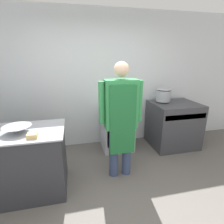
{
  "coord_description": "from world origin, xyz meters",
  "views": [
    {
      "loc": [
        -0.49,
        -1.53,
        1.81
      ],
      "look_at": [
        0.11,
        1.09,
        0.97
      ],
      "focal_mm": 28.0,
      "sensor_mm": 36.0,
      "label": 1
    }
  ],
  "objects_px": {
    "stove": "(173,124)",
    "person_cook": "(121,115)",
    "mixing_bowl": "(17,130)",
    "plastic_tub": "(32,135)",
    "stock_pot": "(163,95)",
    "fridge_unit": "(117,128)"
  },
  "relations": [
    {
      "from": "mixing_bowl",
      "to": "stock_pot",
      "type": "distance_m",
      "value": 2.7
    },
    {
      "from": "mixing_bowl",
      "to": "fridge_unit",
      "type": "bearing_deg",
      "value": 32.62
    },
    {
      "from": "plastic_tub",
      "to": "stock_pot",
      "type": "height_order",
      "value": "stock_pot"
    },
    {
      "from": "fridge_unit",
      "to": "mixing_bowl",
      "type": "distance_m",
      "value": 1.89
    },
    {
      "from": "person_cook",
      "to": "mixing_bowl",
      "type": "relative_size",
      "value": 5.15
    },
    {
      "from": "stock_pot",
      "to": "mixing_bowl",
      "type": "bearing_deg",
      "value": -158.49
    },
    {
      "from": "stove",
      "to": "stock_pot",
      "type": "height_order",
      "value": "stock_pot"
    },
    {
      "from": "stove",
      "to": "plastic_tub",
      "type": "bearing_deg",
      "value": -157.72
    },
    {
      "from": "fridge_unit",
      "to": "person_cook",
      "type": "bearing_deg",
      "value": -100.9
    },
    {
      "from": "plastic_tub",
      "to": "stock_pot",
      "type": "relative_size",
      "value": 0.38
    },
    {
      "from": "fridge_unit",
      "to": "person_cook",
      "type": "relative_size",
      "value": 0.49
    },
    {
      "from": "stove",
      "to": "mixing_bowl",
      "type": "bearing_deg",
      "value": -162.65
    },
    {
      "from": "stove",
      "to": "person_cook",
      "type": "xyz_separation_m",
      "value": [
        -1.35,
        -0.74,
        0.54
      ]
    },
    {
      "from": "fridge_unit",
      "to": "stock_pot",
      "type": "distance_m",
      "value": 1.18
    },
    {
      "from": "stove",
      "to": "person_cook",
      "type": "height_order",
      "value": "person_cook"
    },
    {
      "from": "stove",
      "to": "mixing_bowl",
      "type": "height_order",
      "value": "mixing_bowl"
    },
    {
      "from": "fridge_unit",
      "to": "person_cook",
      "type": "xyz_separation_m",
      "value": [
        -0.17,
        -0.87,
        0.58
      ]
    },
    {
      "from": "person_cook",
      "to": "mixing_bowl",
      "type": "height_order",
      "value": "person_cook"
    },
    {
      "from": "fridge_unit",
      "to": "mixing_bowl",
      "type": "bearing_deg",
      "value": -147.38
    },
    {
      "from": "mixing_bowl",
      "to": "plastic_tub",
      "type": "relative_size",
      "value": 2.99
    },
    {
      "from": "stove",
      "to": "person_cook",
      "type": "distance_m",
      "value": 1.63
    },
    {
      "from": "stove",
      "to": "mixing_bowl",
      "type": "xyz_separation_m",
      "value": [
        -2.72,
        -0.85,
        0.49
      ]
    }
  ]
}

